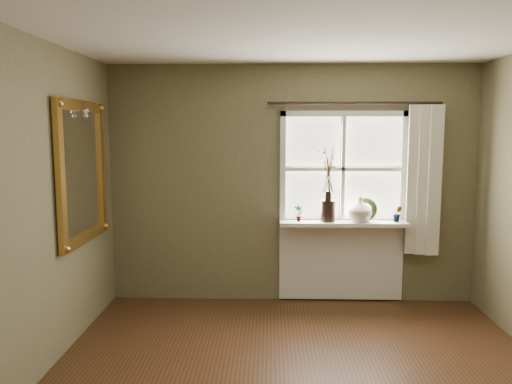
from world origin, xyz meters
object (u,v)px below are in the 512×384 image
object	(u,v)px
dark_jug	(328,211)
gilt_mirror	(82,172)
cream_vase	(360,209)
wreath	(365,212)

from	to	relation	value
dark_jug	gilt_mirror	xyz separation A→B (m)	(-2.35, -0.79, 0.48)
cream_vase	gilt_mirror	xyz separation A→B (m)	(-2.69, -0.79, 0.46)
dark_jug	cream_vase	distance (m)	0.34
dark_jug	wreath	size ratio (longest dim) A/B	0.90
dark_jug	cream_vase	xyz separation A→B (m)	(0.34, 0.00, 0.02)
dark_jug	wreath	world-z (taller)	same
dark_jug	cream_vase	size ratio (longest dim) A/B	0.86
wreath	gilt_mirror	size ratio (longest dim) A/B	0.20
cream_vase	gilt_mirror	bearing A→B (deg)	-163.73
dark_jug	cream_vase	bearing A→B (deg)	0.00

